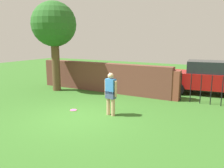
# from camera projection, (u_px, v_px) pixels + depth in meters

# --- Properties ---
(ground_plane) EXTENTS (40.00, 40.00, 0.00)m
(ground_plane) POSITION_uv_depth(u_px,v_px,m) (78.00, 118.00, 8.44)
(ground_plane) COLOR #336623
(brick_wall) EXTENTS (7.77, 0.50, 1.56)m
(brick_wall) POSITION_uv_depth(u_px,v_px,m) (102.00, 77.00, 12.60)
(brick_wall) COLOR brown
(brick_wall) RESTS_ON ground
(tree) EXTENTS (2.39, 2.39, 4.81)m
(tree) POSITION_uv_depth(u_px,v_px,m) (54.00, 26.00, 12.27)
(tree) COLOR brown
(tree) RESTS_ON ground
(person) EXTENTS (0.54, 0.26, 1.62)m
(person) POSITION_uv_depth(u_px,v_px,m) (111.00, 92.00, 8.54)
(person) COLOR tan
(person) RESTS_ON ground
(fence_gate) EXTENTS (3.13, 0.44, 1.40)m
(fence_gate) POSITION_uv_depth(u_px,v_px,m) (206.00, 89.00, 10.08)
(fence_gate) COLOR brown
(fence_gate) RESTS_ON ground
(car) EXTENTS (4.38, 2.33, 1.72)m
(car) POSITION_uv_depth(u_px,v_px,m) (207.00, 78.00, 11.97)
(car) COLOR #A51111
(car) RESTS_ON ground
(frisbee_pink) EXTENTS (0.27, 0.27, 0.02)m
(frisbee_pink) POSITION_uv_depth(u_px,v_px,m) (73.00, 110.00, 9.31)
(frisbee_pink) COLOR pink
(frisbee_pink) RESTS_ON ground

